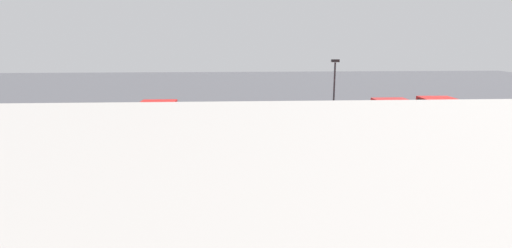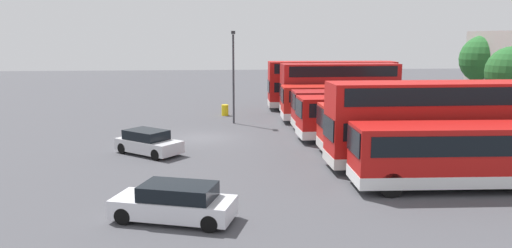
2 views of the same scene
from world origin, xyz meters
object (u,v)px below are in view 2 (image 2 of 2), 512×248
at_px(bus_double_decker_second, 339,88).
at_px(bus_single_deck_far_end, 474,154).
at_px(bus_single_deck_fourth, 364,109).
at_px(lamp_post_tall, 233,69).
at_px(bus_double_decker_near_end, 331,84).
at_px(car_hatchback_silver, 175,203).
at_px(bus_single_deck_sixth, 410,126).
at_px(bus_single_deck_third, 349,102).
at_px(waste_bin_yellow, 225,110).
at_px(bus_double_decker_seventh, 440,122).
at_px(car_small_green, 148,142).
at_px(bus_single_deck_fifth, 374,116).

relative_size(bus_double_decker_second, bus_single_deck_far_end, 0.92).
distance_m(bus_single_deck_fourth, bus_single_deck_far_end, 14.24).
bearing_deg(lamp_post_tall, bus_single_deck_fourth, 68.26).
height_order(bus_double_decker_near_end, bus_single_deck_fourth, bus_double_decker_near_end).
bearing_deg(car_hatchback_silver, bus_single_deck_sixth, 126.91).
distance_m(bus_double_decker_near_end, bus_single_deck_third, 7.09).
relative_size(bus_single_deck_sixth, waste_bin_yellow, 11.32).
bearing_deg(car_hatchback_silver, bus_double_decker_seventh, 115.83).
relative_size(bus_double_decker_seventh, car_small_green, 2.79).
bearing_deg(bus_single_deck_sixth, bus_double_decker_seventh, 3.53).
bearing_deg(lamp_post_tall, bus_single_deck_sixth, 41.85).
xyz_separation_m(bus_double_decker_second, waste_bin_yellow, (-0.89, -9.97, -1.97)).
bearing_deg(waste_bin_yellow, bus_single_deck_sixth, 34.87).
distance_m(bus_single_deck_fourth, bus_single_deck_sixth, 7.36).
height_order(bus_single_deck_third, waste_bin_yellow, bus_single_deck_third).
relative_size(bus_single_deck_fourth, bus_single_deck_sixth, 0.99).
bearing_deg(car_small_green, car_hatchback_silver, 12.41).
relative_size(bus_single_deck_sixth, car_small_green, 2.54).
height_order(bus_single_deck_sixth, waste_bin_yellow, bus_single_deck_sixth).
bearing_deg(lamp_post_tall, bus_single_deck_third, 88.97).
distance_m(bus_double_decker_near_end, bus_single_deck_fourth, 10.68).
relative_size(bus_single_deck_third, car_hatchback_silver, 2.27).
relative_size(bus_single_deck_far_end, car_hatchback_silver, 2.29).
height_order(bus_single_deck_far_end, car_small_green, bus_single_deck_far_end).
relative_size(bus_single_deck_third, bus_single_deck_fourth, 1.04).
bearing_deg(waste_bin_yellow, bus_single_deck_fifth, 40.38).
height_order(bus_single_deck_fourth, bus_double_decker_seventh, bus_double_decker_seventh).
distance_m(bus_double_decker_second, car_hatchback_silver, 27.12).
xyz_separation_m(bus_single_deck_third, waste_bin_yellow, (-4.21, -9.97, -1.15)).
relative_size(car_small_green, waste_bin_yellow, 4.46).
bearing_deg(bus_single_deck_sixth, waste_bin_yellow, -145.13).
xyz_separation_m(bus_single_deck_fifth, car_small_green, (2.72, -14.48, -0.92)).
relative_size(bus_single_deck_fourth, lamp_post_tall, 1.46).
bearing_deg(bus_single_deck_fourth, waste_bin_yellow, -127.83).
xyz_separation_m(bus_single_deck_third, bus_single_deck_fourth, (3.60, 0.10, -0.00)).
xyz_separation_m(bus_single_deck_far_end, waste_bin_yellow, (-22.04, -10.77, -1.15)).
bearing_deg(bus_double_decker_seventh, car_small_green, -106.01).
bearing_deg(bus_double_decker_second, bus_single_deck_fifth, -1.83).
bearing_deg(bus_double_decker_near_end, bus_single_deck_fourth, -0.43).
bearing_deg(bus_double_decker_seventh, lamp_post_tall, -144.96).
xyz_separation_m(bus_single_deck_fourth, bus_double_decker_seventh, (10.72, 0.70, 0.83)).
xyz_separation_m(bus_single_deck_fifth, bus_single_deck_far_end, (10.71, 1.14, 0.00)).
height_order(car_small_green, lamp_post_tall, lamp_post_tall).
xyz_separation_m(bus_single_deck_fourth, lamp_post_tall, (-3.77, -9.46, 2.69)).
distance_m(bus_double_decker_seventh, lamp_post_tall, 17.79).
distance_m(bus_single_deck_third, bus_single_deck_sixth, 10.96).
relative_size(bus_single_deck_third, car_small_green, 2.61).
bearing_deg(bus_single_deck_fifth, bus_double_decker_second, 178.17).
distance_m(car_hatchback_silver, lamp_post_tall, 21.42).
height_order(bus_double_decker_seventh, bus_single_deck_far_end, bus_double_decker_seventh).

